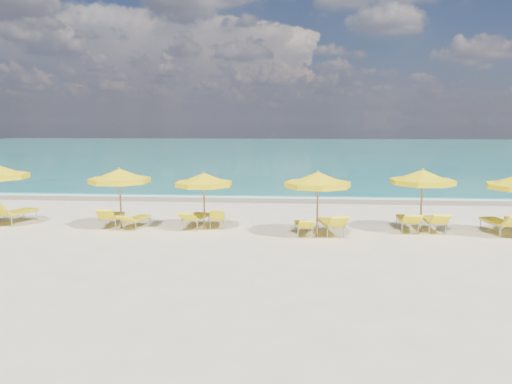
{
  "coord_description": "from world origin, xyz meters",
  "views": [
    {
      "loc": [
        1.47,
        -17.18,
        3.89
      ],
      "look_at": [
        0.0,
        1.5,
        1.2
      ],
      "focal_mm": 35.0,
      "sensor_mm": 36.0,
      "label": 1
    }
  ],
  "objects": [
    {
      "name": "umbrella_3",
      "position": [
        -1.76,
        0.2,
        1.79
      ],
      "size": [
        2.76,
        2.76,
        2.1
      ],
      "rotation": [
        0.0,
        0.0,
        0.43
      ],
      "color": "#9D734E",
      "rests_on": "ground"
    },
    {
      "name": "lounger_3_left",
      "position": [
        -2.16,
        0.61,
        0.22
      ],
      "size": [
        0.9,
        1.93,
        0.75
      ],
      "rotation": [
        0.0,
        0.0,
        -0.17
      ],
      "color": "#A5A8AD",
      "rests_on": "ground"
    },
    {
      "name": "foam_line",
      "position": [
        0.0,
        8.2,
        0.0
      ],
      "size": [
        120.0,
        1.2,
        0.03
      ],
      "primitive_type": "cube",
      "color": "white",
      "rests_on": "ground"
    },
    {
      "name": "lounger_1_right",
      "position": [
        -9.13,
        0.79,
        0.25
      ],
      "size": [
        1.03,
        2.03,
        0.97
      ],
      "rotation": [
        0.0,
        0.0,
        -0.2
      ],
      "color": "#A5A8AD",
      "rests_on": "ground"
    },
    {
      "name": "lounger_6_left",
      "position": [
        8.54,
        0.34,
        0.24
      ],
      "size": [
        0.93,
        2.03,
        0.87
      ],
      "rotation": [
        0.0,
        0.0,
        0.15
      ],
      "color": "#A5A8AD",
      "rests_on": "ground"
    },
    {
      "name": "lounger_5_right",
      "position": [
        6.41,
        0.66,
        0.22
      ],
      "size": [
        0.63,
        1.81,
        0.8
      ],
      "rotation": [
        0.0,
        0.0,
        -0.0
      ],
      "color": "#A5A8AD",
      "rests_on": "ground"
    },
    {
      "name": "ocean",
      "position": [
        0.0,
        48.0,
        0.0
      ],
      "size": [
        120.0,
        80.0,
        0.3
      ],
      "primitive_type": "cube",
      "color": "#14756D",
      "rests_on": "ground"
    },
    {
      "name": "lounger_2_left",
      "position": [
        -5.28,
        0.52,
        0.22
      ],
      "size": [
        0.72,
        1.8,
        0.83
      ],
      "rotation": [
        0.0,
        0.0,
        0.08
      ],
      "color": "#A5A8AD",
      "rests_on": "ground"
    },
    {
      "name": "lounger_3_right",
      "position": [
        -1.39,
        0.76,
        0.21
      ],
      "size": [
        0.8,
        1.68,
        0.79
      ],
      "rotation": [
        0.0,
        0.0,
        0.16
      ],
      "color": "#A5A8AD",
      "rests_on": "ground"
    },
    {
      "name": "whitecap_far",
      "position": [
        8.0,
        24.0,
        0.0
      ],
      "size": [
        18.0,
        0.3,
        0.05
      ],
      "primitive_type": "cube",
      "color": "white",
      "rests_on": "ground"
    },
    {
      "name": "lounger_5_left",
      "position": [
        5.51,
        0.68,
        0.23
      ],
      "size": [
        0.7,
        1.92,
        0.79
      ],
      "rotation": [
        0.0,
        0.0,
        -0.05
      ],
      "color": "#A5A8AD",
      "rests_on": "ground"
    },
    {
      "name": "ground_plane",
      "position": [
        0.0,
        0.0,
        0.0
      ],
      "size": [
        120.0,
        120.0,
        0.0
      ],
      "primitive_type": "plane",
      "color": "beige"
    },
    {
      "name": "whitecap_near",
      "position": [
        -6.0,
        17.0,
        0.0
      ],
      "size": [
        14.0,
        0.36,
        0.05
      ],
      "primitive_type": "cube",
      "color": "white",
      "rests_on": "ground"
    },
    {
      "name": "lounger_2_right",
      "position": [
        -4.3,
        0.35,
        0.19
      ],
      "size": [
        0.85,
        1.72,
        0.63
      ],
      "rotation": [
        0.0,
        0.0,
        -0.2
      ],
      "color": "#A5A8AD",
      "rests_on": "ground"
    },
    {
      "name": "lounger_4_left",
      "position": [
        1.78,
        -0.28,
        0.2
      ],
      "size": [
        0.69,
        1.65,
        0.69
      ],
      "rotation": [
        0.0,
        0.0,
        0.1
      ],
      "color": "#A5A8AD",
      "rests_on": "ground"
    },
    {
      "name": "lounger_4_right",
      "position": [
        2.73,
        -0.14,
        0.23
      ],
      "size": [
        0.99,
        1.98,
        0.84
      ],
      "rotation": [
        0.0,
        0.0,
        0.2
      ],
      "color": "#A5A8AD",
      "rests_on": "ground"
    },
    {
      "name": "umbrella_4",
      "position": [
        2.23,
        -0.59,
        1.92
      ],
      "size": [
        2.48,
        2.48,
        2.26
      ],
      "rotation": [
        0.0,
        0.0,
        0.12
      ],
      "color": "#9D734E",
      "rests_on": "ground"
    },
    {
      "name": "wet_sand_band",
      "position": [
        0.0,
        7.4,
        0.0
      ],
      "size": [
        120.0,
        2.6,
        0.01
      ],
      "primitive_type": "cube",
      "color": "tan",
      "rests_on": "ground"
    },
    {
      "name": "umbrella_5",
      "position": [
        5.9,
        0.43,
        1.93
      ],
      "size": [
        2.87,
        2.87,
        2.26
      ],
      "rotation": [
        0.0,
        0.0,
        -0.36
      ],
      "color": "#9D734E",
      "rests_on": "ground"
    },
    {
      "name": "umbrella_2",
      "position": [
        -4.81,
        0.14,
        1.91
      ],
      "size": [
        2.85,
        2.85,
        2.23
      ],
      "rotation": [
        0.0,
        0.0,
        0.37
      ],
      "color": "#9D734E",
      "rests_on": "ground"
    }
  ]
}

